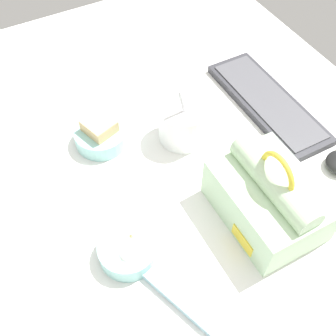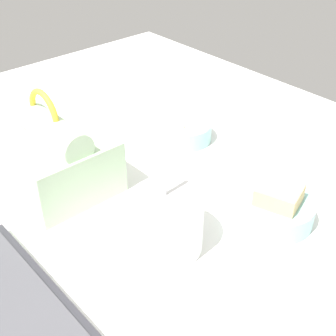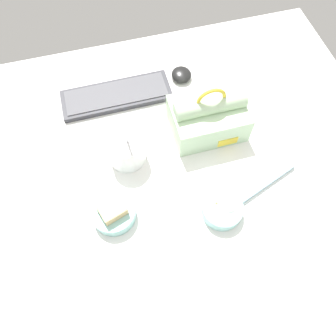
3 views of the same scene
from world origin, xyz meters
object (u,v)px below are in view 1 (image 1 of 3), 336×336
(chopstick_case, at_px, (189,309))
(lunch_bag, at_px, (269,198))
(soup_cup, at_px, (183,122))
(bento_bowl_snacks, at_px, (128,250))
(keyboard, at_px, (268,103))
(bento_bowl_sandwich, at_px, (101,134))

(chopstick_case, bearing_deg, lunch_bag, 112.97)
(soup_cup, height_order, chopstick_case, soup_cup)
(lunch_bag, xyz_separation_m, bento_bowl_snacks, (-0.05, -0.27, -0.04))
(lunch_bag, relative_size, soup_cup, 1.44)
(lunch_bag, relative_size, bento_bowl_snacks, 1.99)
(keyboard, distance_m, chopstick_case, 0.54)
(lunch_bag, bearing_deg, soup_cup, -171.50)
(lunch_bag, xyz_separation_m, bento_bowl_sandwich, (-0.33, -0.21, -0.03))
(lunch_bag, xyz_separation_m, chopstick_case, (0.10, -0.23, -0.05))
(keyboard, distance_m, bento_bowl_sandwich, 0.41)
(lunch_bag, bearing_deg, chopstick_case, -67.03)
(bento_bowl_sandwich, xyz_separation_m, bento_bowl_snacks, (0.28, -0.07, -0.00))
(soup_cup, bearing_deg, keyboard, 87.10)
(soup_cup, distance_m, chopstick_case, 0.40)
(soup_cup, xyz_separation_m, bento_bowl_snacks, (0.21, -0.24, -0.03))
(keyboard, distance_m, lunch_bag, 0.32)
(keyboard, relative_size, bento_bowl_snacks, 3.25)
(keyboard, xyz_separation_m, lunch_bag, (0.25, -0.19, 0.05))
(keyboard, bearing_deg, bento_bowl_snacks, -66.90)
(lunch_bag, bearing_deg, keyboard, 142.08)
(soup_cup, relative_size, bento_bowl_sandwich, 1.28)
(lunch_bag, relative_size, bento_bowl_sandwich, 1.85)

